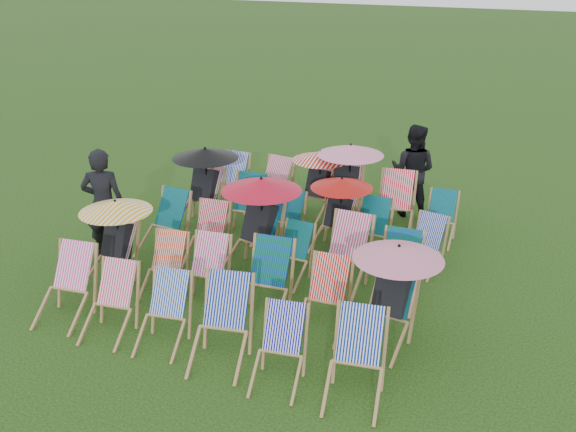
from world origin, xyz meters
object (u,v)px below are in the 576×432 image
at_px(deckchair_0, 64,286).
at_px(deckchair_5, 356,361).
at_px(person_rear, 413,170).
at_px(deckchair_29, 440,218).
at_px(person_left, 104,204).

xyz_separation_m(deckchair_0, deckchair_5, (4.08, 0.01, 0.00)).
bearing_deg(person_rear, deckchair_29, 130.01).
distance_m(deckchair_0, deckchair_29, 6.08).
distance_m(deckchair_5, person_left, 5.12).
relative_size(deckchair_29, person_left, 0.45).
bearing_deg(person_left, deckchair_0, 87.02).
distance_m(person_left, person_rear, 5.50).
bearing_deg(deckchair_5, person_rear, 88.67).
xyz_separation_m(deckchair_5, person_left, (-4.80, 1.73, 0.43)).
bearing_deg(deckchair_0, deckchair_5, -8.15).
distance_m(deckchair_0, person_left, 1.93).
xyz_separation_m(deckchair_0, person_rear, (3.28, 5.51, 0.39)).
bearing_deg(deckchair_29, deckchair_0, -133.28).
relative_size(deckchair_5, person_rear, 0.56).
relative_size(deckchair_5, deckchair_29, 1.19).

